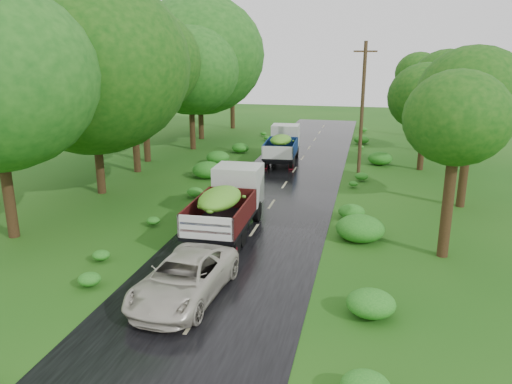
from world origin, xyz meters
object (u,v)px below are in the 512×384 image
(car, at_px, (184,278))
(utility_pole, at_px, (362,107))
(truck_near, at_px, (228,200))
(truck_far, at_px, (283,143))

(car, distance_m, utility_pole, 19.75)
(car, bearing_deg, truck_near, 96.61)
(truck_near, xyz_separation_m, utility_pole, (5.33, 12.45, 2.84))
(truck_near, bearing_deg, truck_far, 89.55)
(truck_far, bearing_deg, truck_near, -92.78)
(car, relative_size, utility_pole, 0.60)
(truck_near, height_order, truck_far, truck_near)
(truck_far, bearing_deg, car, -92.15)
(truck_near, relative_size, car, 1.24)
(truck_near, distance_m, truck_far, 14.73)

